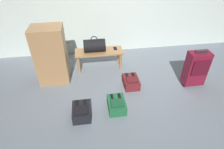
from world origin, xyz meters
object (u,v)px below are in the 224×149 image
Objects in this scene: cell_phone at (115,48)px; backpack_dark at (81,112)px; backpack_green at (117,105)px; suitcase_upright_burgundy at (196,68)px; side_cabinet at (51,55)px; backpack_maroon at (131,82)px; bench at (99,54)px; duffel_bag_black at (94,46)px.

cell_phone reaches higher than backpack_dark.
cell_phone is at bearing 81.90° from backpack_green.
side_cabinet is (-2.62, 0.58, 0.17)m from suitcase_upright_burgundy.
backpack_maroon is 1.58m from side_cabinet.
backpack_maroon is at bearing 33.66° from backpack_dark.
suitcase_upright_burgundy is (1.71, -0.87, 0.03)m from bench.
bench is 0.22m from duffel_bag_black.
side_cabinet reaches higher than bench.
backpack_maroon is 0.67m from backpack_green.
backpack_maroon is 1.14m from backpack_dark.
cell_phone is 1.64m from suitcase_upright_burgundy.
bench is 2.63× the size of backpack_green.
side_cabinet is (-1.45, 0.44, 0.46)m from backpack_maroon.
backpack_maroon is at bearing -49.46° from duffel_bag_black.
backpack_maroon is (0.53, -0.73, -0.25)m from bench.
duffel_bag_black reaches higher than backpack_dark.
side_cabinet reaches higher than backpack_maroon.
side_cabinet is at bearing -162.32° from bench.
side_cabinet is (-0.92, -0.29, 0.20)m from bench.
bench is at bearing 97.10° from backpack_green.
backpack_dark is (-0.77, -1.41, -0.32)m from cell_phone.
cell_phone is 0.38× the size of backpack_dark.
bench reaches higher than backpack_dark.
cell_phone is at bearing 15.12° from side_cabinet.
duffel_bag_black reaches higher than bench.
side_cabinet is at bearing 167.53° from suitcase_upright_burgundy.
backpack_green and backpack_dark have the same top height.
backpack_green is 1.00× the size of backpack_dark.
backpack_green is 0.35× the size of side_cabinet.
backpack_maroon and backpack_dark have the same top height.
duffel_bag_black is 0.59× the size of suitcase_upright_burgundy.
cell_phone reaches higher than bench.
cell_phone is at bearing 6.54° from duffel_bag_black.
bench is at bearing 73.05° from backpack_dark.
backpack_maroon is at bearing 173.01° from suitcase_upright_burgundy.
backpack_dark is 0.35× the size of side_cabinet.
duffel_bag_black is 0.40× the size of side_cabinet.
suitcase_upright_burgundy is at bearing -27.09° from bench.
bench is 0.36m from cell_phone.
backpack_green is at bearing -164.89° from suitcase_upright_burgundy.
backpack_maroon is 1.00× the size of backpack_dark.
cell_phone is 1.32m from side_cabinet.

